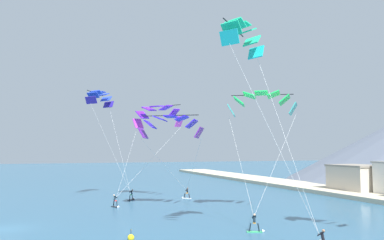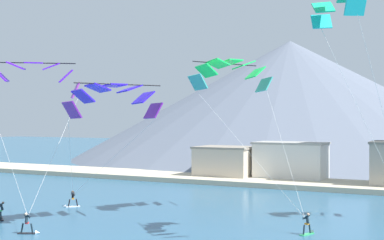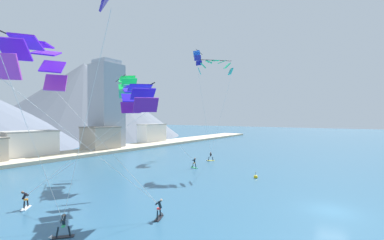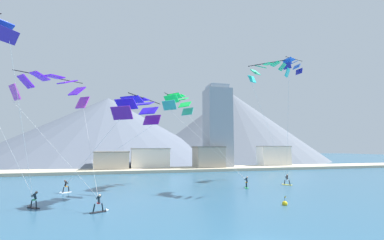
{
  "view_description": "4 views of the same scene",
  "coord_description": "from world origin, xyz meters",
  "px_view_note": "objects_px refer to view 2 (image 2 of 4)",
  "views": [
    {
      "loc": [
        40.9,
        4.04,
        7.57
      ],
      "look_at": [
        0.93,
        18.79,
        11.08
      ],
      "focal_mm": 35.0,
      "sensor_mm": 36.0,
      "label": 1
    },
    {
      "loc": [
        20.62,
        -19.99,
        9.09
      ],
      "look_at": [
        1.75,
        17.06,
        9.09
      ],
      "focal_mm": 50.0,
      "sensor_mm": 36.0,
      "label": 2
    },
    {
      "loc": [
        -26.91,
        -2.77,
        8.72
      ],
      "look_at": [
        1.75,
        16.95,
        8.34
      ],
      "focal_mm": 24.0,
      "sensor_mm": 36.0,
      "label": 3
    },
    {
      "loc": [
        -7.96,
        -14.26,
        6.12
      ],
      "look_at": [
        0.23,
        18.34,
        9.68
      ],
      "focal_mm": 24.0,
      "sensor_mm": 36.0,
      "label": 4
    }
  ],
  "objects_px": {
    "parafoil_kite_far_right": "(336,2)",
    "parafoil_kite_mid_center": "(34,75)",
    "kitesurfer_near_trail": "(308,227)",
    "kitesurfer_far_left": "(71,202)",
    "parafoil_kite_near_trail": "(231,72)",
    "parafoil_kite_far_left": "(114,97)",
    "kitesurfer_mid_center": "(29,227)",
    "kitesurfer_near_lead": "(1,214)"
  },
  "relations": [
    {
      "from": "parafoil_kite_far_right",
      "to": "parafoil_kite_mid_center",
      "type": "bearing_deg",
      "value": 179.61
    },
    {
      "from": "kitesurfer_near_trail",
      "to": "kitesurfer_far_left",
      "type": "distance_m",
      "value": 25.7
    },
    {
      "from": "parafoil_kite_mid_center",
      "to": "parafoil_kite_far_right",
      "type": "distance_m",
      "value": 29.5
    },
    {
      "from": "parafoil_kite_mid_center",
      "to": "parafoil_kite_far_right",
      "type": "bearing_deg",
      "value": -0.39
    },
    {
      "from": "kitesurfer_near_trail",
      "to": "kitesurfer_far_left",
      "type": "bearing_deg",
      "value": 175.58
    },
    {
      "from": "parafoil_kite_near_trail",
      "to": "parafoil_kite_far_left",
      "type": "distance_m",
      "value": 12.29
    },
    {
      "from": "parafoil_kite_far_left",
      "to": "kitesurfer_mid_center",
      "type": "bearing_deg",
      "value": -118.48
    },
    {
      "from": "kitesurfer_mid_center",
      "to": "kitesurfer_far_left",
      "type": "bearing_deg",
      "value": 115.62
    },
    {
      "from": "kitesurfer_near_trail",
      "to": "kitesurfer_far_left",
      "type": "relative_size",
      "value": 1.03
    },
    {
      "from": "kitesurfer_near_lead",
      "to": "kitesurfer_near_trail",
      "type": "distance_m",
      "value": 27.5
    },
    {
      "from": "kitesurfer_near_trail",
      "to": "kitesurfer_far_left",
      "type": "height_order",
      "value": "kitesurfer_near_trail"
    },
    {
      "from": "parafoil_kite_near_trail",
      "to": "parafoil_kite_far_left",
      "type": "relative_size",
      "value": 1.11
    },
    {
      "from": "parafoil_kite_near_trail",
      "to": "kitesurfer_near_trail",
      "type": "bearing_deg",
      "value": -34.12
    },
    {
      "from": "kitesurfer_far_left",
      "to": "parafoil_kite_near_trail",
      "type": "height_order",
      "value": "parafoil_kite_near_trail"
    },
    {
      "from": "kitesurfer_near_lead",
      "to": "kitesurfer_near_trail",
      "type": "height_order",
      "value": "kitesurfer_near_trail"
    },
    {
      "from": "parafoil_kite_mid_center",
      "to": "kitesurfer_near_trail",
      "type": "bearing_deg",
      "value": 5.41
    },
    {
      "from": "kitesurfer_near_trail",
      "to": "parafoil_kite_mid_center",
      "type": "relative_size",
      "value": 0.13
    },
    {
      "from": "kitesurfer_mid_center",
      "to": "parafoil_kite_near_trail",
      "type": "height_order",
      "value": "parafoil_kite_near_trail"
    },
    {
      "from": "parafoil_kite_far_left",
      "to": "parafoil_kite_far_right",
      "type": "relative_size",
      "value": 0.71
    },
    {
      "from": "parafoil_kite_far_right",
      "to": "kitesurfer_near_trail",
      "type": "bearing_deg",
      "value": 134.86
    },
    {
      "from": "kitesurfer_near_trail",
      "to": "parafoil_kite_near_trail",
      "type": "relative_size",
      "value": 0.13
    },
    {
      "from": "kitesurfer_near_lead",
      "to": "parafoil_kite_far_right",
      "type": "bearing_deg",
      "value": 7.23
    },
    {
      "from": "kitesurfer_near_lead",
      "to": "kitesurfer_near_trail",
      "type": "bearing_deg",
      "value": 13.56
    },
    {
      "from": "kitesurfer_far_left",
      "to": "parafoil_kite_mid_center",
      "type": "height_order",
      "value": "parafoil_kite_mid_center"
    },
    {
      "from": "parafoil_kite_far_right",
      "to": "kitesurfer_far_left",
      "type": "bearing_deg",
      "value": 170.59
    },
    {
      "from": "parafoil_kite_mid_center",
      "to": "kitesurfer_far_left",
      "type": "bearing_deg",
      "value": 78.86
    },
    {
      "from": "kitesurfer_mid_center",
      "to": "kitesurfer_near_lead",
      "type": "bearing_deg",
      "value": 152.87
    },
    {
      "from": "kitesurfer_near_lead",
      "to": "parafoil_kite_far_left",
      "type": "xyz_separation_m",
      "value": [
        10.39,
        3.05,
        10.62
      ]
    },
    {
      "from": "parafoil_kite_mid_center",
      "to": "parafoil_kite_far_left",
      "type": "distance_m",
      "value": 10.47
    },
    {
      "from": "kitesurfer_near_trail",
      "to": "parafoil_kite_near_trail",
      "type": "height_order",
      "value": "parafoil_kite_near_trail"
    },
    {
      "from": "parafoil_kite_near_trail",
      "to": "parafoil_kite_far_left",
      "type": "height_order",
      "value": "parafoil_kite_near_trail"
    },
    {
      "from": "kitesurfer_near_trail",
      "to": "parafoil_kite_far_right",
      "type": "xyz_separation_m",
      "value": [
        2.7,
        -2.71,
        17.11
      ]
    },
    {
      "from": "kitesurfer_far_left",
      "to": "parafoil_kite_near_trail",
      "type": "distance_m",
      "value": 21.49
    },
    {
      "from": "parafoil_kite_near_trail",
      "to": "parafoil_kite_mid_center",
      "type": "distance_m",
      "value": 19.35
    },
    {
      "from": "parafoil_kite_far_left",
      "to": "kitesurfer_near_trail",
      "type": "bearing_deg",
      "value": 11.75
    },
    {
      "from": "parafoil_kite_far_left",
      "to": "kitesurfer_near_lead",
      "type": "bearing_deg",
      "value": -163.65
    },
    {
      "from": "kitesurfer_near_lead",
      "to": "parafoil_kite_far_left",
      "type": "relative_size",
      "value": 0.14
    },
    {
      "from": "kitesurfer_far_left",
      "to": "parafoil_kite_near_trail",
      "type": "xyz_separation_m",
      "value": [
        16.35,
        4.3,
        13.27
      ]
    },
    {
      "from": "parafoil_kite_far_right",
      "to": "kitesurfer_near_lead",
      "type": "bearing_deg",
      "value": -172.77
    },
    {
      "from": "kitesurfer_near_lead",
      "to": "parafoil_kite_far_left",
      "type": "height_order",
      "value": "parafoil_kite_far_left"
    },
    {
      "from": "parafoil_kite_near_trail",
      "to": "parafoil_kite_mid_center",
      "type": "height_order",
      "value": "parafoil_kite_near_trail"
    },
    {
      "from": "kitesurfer_near_trail",
      "to": "kitesurfer_far_left",
      "type": "xyz_separation_m",
      "value": [
        -25.62,
        1.98,
        -0.01
      ]
    }
  ]
}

